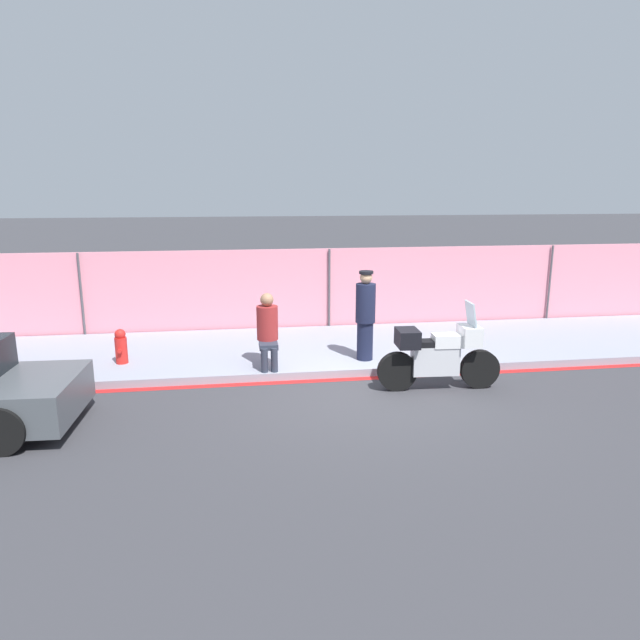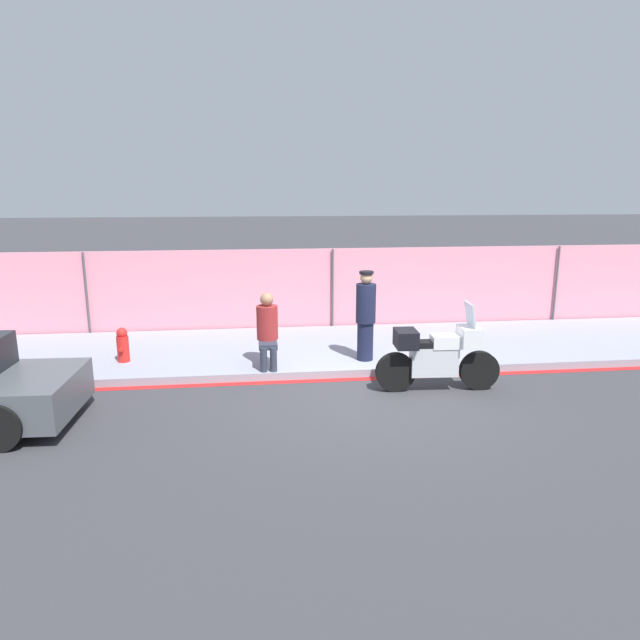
{
  "view_description": "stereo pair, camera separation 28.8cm",
  "coord_description": "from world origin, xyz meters",
  "px_view_note": "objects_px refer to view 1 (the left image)",
  "views": [
    {
      "loc": [
        -2.18,
        -8.96,
        3.45
      ],
      "look_at": [
        -0.64,
        1.5,
        0.97
      ],
      "focal_mm": 32.0,
      "sensor_mm": 36.0,
      "label": 1
    },
    {
      "loc": [
        -1.89,
        -9.0,
        3.45
      ],
      "look_at": [
        -0.64,
        1.5,
        0.97
      ],
      "focal_mm": 32.0,
      "sensor_mm": 36.0,
      "label": 2
    }
  ],
  "objects_px": {
    "officer_standing": "(365,315)",
    "fire_hydrant": "(121,346)",
    "motorcycle": "(438,354)",
    "person_seated_on_curb": "(268,326)"
  },
  "relations": [
    {
      "from": "officer_standing",
      "to": "fire_hydrant",
      "type": "relative_size",
      "value": 2.6
    },
    {
      "from": "fire_hydrant",
      "to": "motorcycle",
      "type": "bearing_deg",
      "value": -18.39
    },
    {
      "from": "person_seated_on_curb",
      "to": "fire_hydrant",
      "type": "xyz_separation_m",
      "value": [
        -2.77,
        0.57,
        -0.44
      ]
    },
    {
      "from": "fire_hydrant",
      "to": "person_seated_on_curb",
      "type": "bearing_deg",
      "value": -11.6
    },
    {
      "from": "fire_hydrant",
      "to": "officer_standing",
      "type": "bearing_deg",
      "value": -5.27
    },
    {
      "from": "motorcycle",
      "to": "officer_standing",
      "type": "height_order",
      "value": "officer_standing"
    },
    {
      "from": "officer_standing",
      "to": "fire_hydrant",
      "type": "distance_m",
      "value": 4.72
    },
    {
      "from": "motorcycle",
      "to": "officer_standing",
      "type": "bearing_deg",
      "value": 127.01
    },
    {
      "from": "person_seated_on_curb",
      "to": "officer_standing",
      "type": "bearing_deg",
      "value": 4.2
    },
    {
      "from": "motorcycle",
      "to": "fire_hydrant",
      "type": "height_order",
      "value": "motorcycle"
    }
  ]
}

